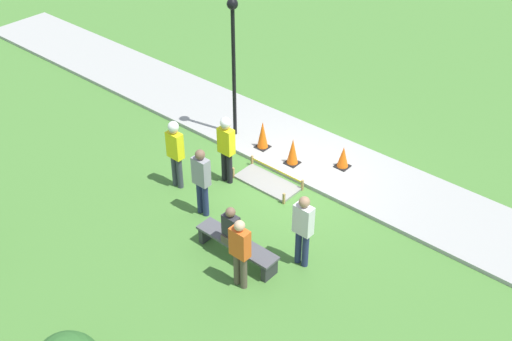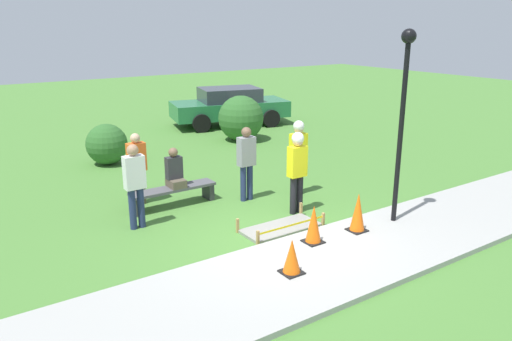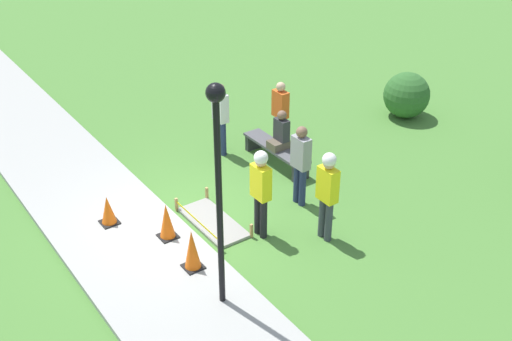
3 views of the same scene
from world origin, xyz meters
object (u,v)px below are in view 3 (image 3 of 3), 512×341
traffic_cone_sidewalk_edge (192,250)px  bystander_in_gray_shirt (220,115)px  worker_supervisor (327,188)px  bystander_in_white_shirt (301,161)px  person_seated_on_bench (280,133)px  park_bench (276,151)px  bystander_in_orange_shirt (280,111)px  traffic_cone_near_patch (108,210)px  traffic_cone_far_patch (167,221)px  worker_assistant (261,186)px  lamppost_near (218,167)px

traffic_cone_sidewalk_edge → bystander_in_gray_shirt: 4.41m
worker_supervisor → bystander_in_white_shirt: worker_supervisor is taller
person_seated_on_bench → bystander_in_white_shirt: size_ratio=0.51×
park_bench → bystander_in_orange_shirt: 1.02m
park_bench → traffic_cone_near_patch: bearing=-87.9°
person_seated_on_bench → bystander_in_white_shirt: bystander_in_white_shirt is taller
traffic_cone_far_patch → bystander_in_orange_shirt: (-1.81, 3.98, 0.48)m
traffic_cone_sidewalk_edge → bystander_in_orange_shirt: bearing=125.2°
bystander_in_gray_shirt → person_seated_on_bench: bearing=32.9°
worker_assistant → person_seated_on_bench: bearing=135.3°
person_seated_on_bench → lamppost_near: lamppost_near is taller
park_bench → bystander_in_orange_shirt: bystander_in_orange_shirt is taller
bystander_in_orange_shirt → bystander_in_gray_shirt: 1.41m
bystander_in_gray_shirt → lamppost_near: lamppost_near is taller
bystander_in_orange_shirt → bystander_in_gray_shirt: bystander_in_gray_shirt is taller
traffic_cone_near_patch → worker_supervisor: 4.20m
traffic_cone_far_patch → worker_assistant: bearing=61.7°
traffic_cone_sidewalk_edge → bystander_in_orange_shirt: size_ratio=0.47×
person_seated_on_bench → traffic_cone_near_patch: bearing=-89.0°
park_bench → person_seated_on_bench: bearing=31.5°
person_seated_on_bench → bystander_in_gray_shirt: bearing=-147.1°
traffic_cone_sidewalk_edge → worker_assistant: size_ratio=0.43×
traffic_cone_far_patch → worker_supervisor: 3.01m
person_seated_on_bench → worker_assistant: size_ratio=0.49×
traffic_cone_far_patch → traffic_cone_near_patch: bearing=-146.3°
bystander_in_white_shirt → lamppost_near: size_ratio=0.46×
person_seated_on_bench → worker_supervisor: 2.92m
traffic_cone_far_patch → worker_assistant: (0.83, 1.54, 0.62)m
bystander_in_gray_shirt → bystander_in_white_shirt: bystander_in_gray_shirt is taller
worker_assistant → lamppost_near: lamppost_near is taller
person_seated_on_bench → bystander_in_gray_shirt: 1.47m
traffic_cone_far_patch → person_seated_on_bench: (-1.13, 3.48, 0.34)m
bystander_in_gray_shirt → worker_assistant: bearing=-19.8°
worker_assistant → bystander_in_orange_shirt: (-2.63, 2.44, -0.15)m
traffic_cone_far_patch → traffic_cone_sidewalk_edge: size_ratio=0.93×
bystander_in_orange_shirt → worker_assistant: bearing=-42.8°
worker_supervisor → traffic_cone_near_patch: bearing=-130.0°
park_bench → lamppost_near: 5.33m
person_seated_on_bench → bystander_in_orange_shirt: (-0.68, 0.50, 0.14)m
bystander_in_orange_shirt → lamppost_near: lamppost_near is taller
worker_assistant → bystander_in_gray_shirt: (-3.18, 1.15, -0.09)m
person_seated_on_bench → bystander_in_orange_shirt: 0.86m
traffic_cone_sidewalk_edge → person_seated_on_bench: size_ratio=0.87×
traffic_cone_sidewalk_edge → park_bench: size_ratio=0.39×
traffic_cone_sidewalk_edge → bystander_in_gray_shirt: size_ratio=0.44×
traffic_cone_sidewalk_edge → bystander_in_orange_shirt: (-2.86, 4.06, 0.45)m
traffic_cone_near_patch → park_bench: bearing=92.1°
bystander_in_gray_shirt → bystander_in_white_shirt: size_ratio=1.00×
worker_supervisor → bystander_in_orange_shirt: bearing=156.1°
traffic_cone_near_patch → worker_assistant: (1.88, 2.24, 0.69)m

